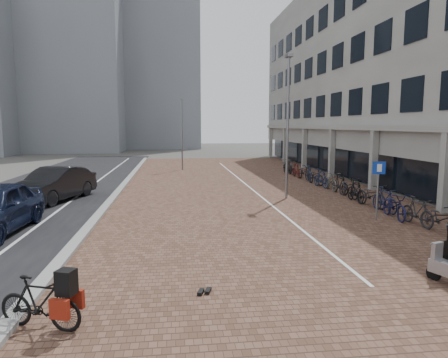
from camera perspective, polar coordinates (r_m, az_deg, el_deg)
ground at (r=11.90m, az=3.61°, el=-10.01°), size 140.00×140.00×0.00m
plaza_brick at (r=23.78m, az=3.00°, el=-1.12°), size 14.50×42.00×0.04m
street_asphalt at (r=24.41m, az=-23.35°, el=-1.52°), size 8.00×50.00×0.03m
curb at (r=23.60m, az=-14.23°, el=-1.27°), size 0.35×42.00×0.14m
lane_line at (r=23.92m, az=-18.75°, el=-1.44°), size 0.12×44.00×0.00m
parking_line at (r=23.81m, az=3.48°, el=-1.05°), size 0.10×30.00×0.00m
office_building at (r=31.44m, az=22.63°, el=15.86°), size 8.40×40.00×15.00m
bg_towers at (r=62.19m, az=-19.13°, el=16.74°), size 33.00×23.00×32.00m
car_dark at (r=20.89m, az=-22.63°, el=-0.70°), size 3.16×5.16×1.61m
hero_bike at (r=8.12m, az=-24.39°, el=-15.43°), size 1.68×0.99×1.14m
shoes at (r=9.00m, az=-2.74°, el=-15.62°), size 0.44×0.40×0.09m
parking_sign at (r=16.19m, az=20.78°, el=-0.38°), size 0.47×0.12×2.26m
lamp_near at (r=19.87m, az=8.89°, el=6.94°), size 0.12×0.12×6.82m
lamp_far at (r=32.78m, az=-5.92°, el=6.18°), size 0.12×0.12×5.67m
bike_row at (r=23.20m, az=14.63°, el=-0.30°), size 1.19×20.44×1.05m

